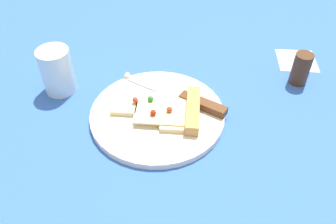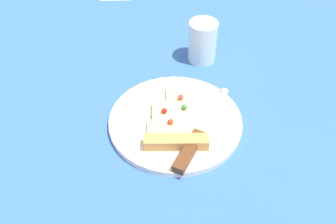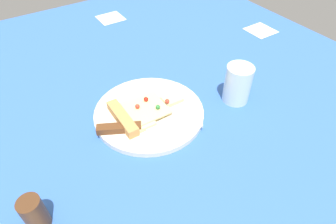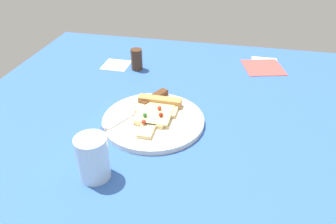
{
  "view_description": "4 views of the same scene",
  "coord_description": "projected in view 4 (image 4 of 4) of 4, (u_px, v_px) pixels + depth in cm",
  "views": [
    {
      "loc": [
        11.57,
        -41.24,
        49.89
      ],
      "look_at": [
        7.98,
        8.85,
        2.5
      ],
      "focal_mm": 38.18,
      "sensor_mm": 36.0,
      "label": 1
    },
    {
      "loc": [
        58.88,
        7.03,
        55.88
      ],
      "look_at": [
        6.31,
        8.41,
        3.91
      ],
      "focal_mm": 40.74,
      "sensor_mm": 36.0,
      "label": 2
    },
    {
      "loc": [
        30.03,
        55.4,
        49.09
      ],
      "look_at": [
        2.77,
        13.79,
        2.39
      ],
      "focal_mm": 30.8,
      "sensor_mm": 36.0,
      "label": 3
    },
    {
      "loc": [
        -62.79,
        -8.88,
        49.84
      ],
      "look_at": [
        7.85,
        6.41,
        2.51
      ],
      "focal_mm": 35.15,
      "sensor_mm": 36.0,
      "label": 4
    }
  ],
  "objects": [
    {
      "name": "knife",
      "position": [
        143.0,
        105.0,
        0.9
      ],
      "size": [
        22.24,
        12.99,
        2.45
      ],
      "rotation": [
        0.0,
        0.0,
        1.09
      ],
      "color": "silver",
      "rests_on": "plate"
    },
    {
      "name": "napkin",
      "position": [
        263.0,
        67.0,
        1.15
      ],
      "size": [
        15.95,
        15.95,
        0.4
      ],
      "primitive_type": "cube",
      "rotation": [
        0.0,
        0.0,
        0.27
      ],
      "color": "#E54C47",
      "rests_on": "ground_plane"
    },
    {
      "name": "ground_plane",
      "position": [
        187.0,
        146.0,
        0.81
      ],
      "size": [
        130.14,
        130.14,
        3.0
      ],
      "color": "#3360B7",
      "rests_on": "ground"
    },
    {
      "name": "drinking_glass",
      "position": [
        93.0,
        158.0,
        0.68
      ],
      "size": [
        6.69,
        6.69,
        9.94
      ],
      "primitive_type": "cylinder",
      "color": "silver",
      "rests_on": "ground_plane"
    },
    {
      "name": "pepper_shaker",
      "position": [
        137.0,
        59.0,
        1.12
      ],
      "size": [
        3.86,
        3.86,
        7.24
      ],
      "primitive_type": "cylinder",
      "color": "#4C2D19",
      "rests_on": "ground_plane"
    },
    {
      "name": "pizza_slice",
      "position": [
        156.0,
        111.0,
        0.88
      ],
      "size": [
        17.52,
        12.04,
        2.44
      ],
      "rotation": [
        0.0,
        0.0,
        1.56
      ],
      "color": "beige",
      "rests_on": "plate"
    },
    {
      "name": "plate",
      "position": [
        153.0,
        121.0,
        0.86
      ],
      "size": [
        26.68,
        26.68,
        1.33
      ],
      "primitive_type": "cylinder",
      "color": "silver",
      "rests_on": "ground_plane"
    }
  ]
}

